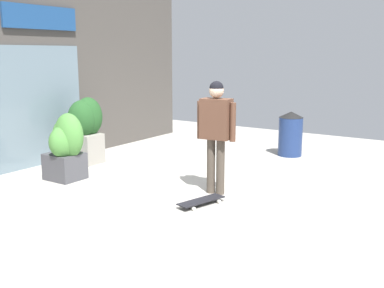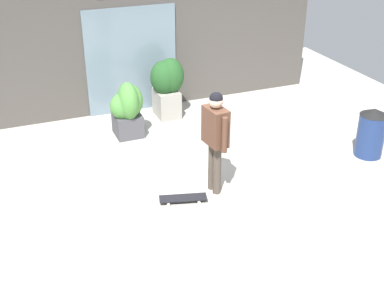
# 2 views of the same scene
# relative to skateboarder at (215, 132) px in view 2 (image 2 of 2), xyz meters

# --- Properties ---
(ground_plane) EXTENTS (12.00, 12.00, 0.00)m
(ground_plane) POSITION_rel_skateboarder_xyz_m (0.05, 0.52, -1.08)
(ground_plane) COLOR #B2ADA3
(building_facade) EXTENTS (8.08, 0.31, 3.54)m
(building_facade) POSITION_rel_skateboarder_xyz_m (0.04, 3.93, 0.67)
(building_facade) COLOR #4C4742
(building_facade) RESTS_ON ground_plane
(skateboarder) EXTENTS (0.31, 0.63, 1.74)m
(skateboarder) POSITION_rel_skateboarder_xyz_m (0.00, 0.00, 0.00)
(skateboarder) COLOR #4C4238
(skateboarder) RESTS_ON ground_plane
(skateboard) EXTENTS (0.79, 0.41, 0.08)m
(skateboard) POSITION_rel_skateboarder_xyz_m (-0.60, -0.12, -1.01)
(skateboard) COLOR black
(skateboard) RESTS_ON ground_plane
(planter_box_left) EXTENTS (0.73, 0.65, 1.30)m
(planter_box_left) POSITION_rel_skateboarder_xyz_m (0.31, 3.20, -0.32)
(planter_box_left) COLOR gray
(planter_box_left) RESTS_ON ground_plane
(planter_box_right) EXTENTS (0.67, 0.71, 1.16)m
(planter_box_right) POSITION_rel_skateboarder_xyz_m (-0.75, 2.51, -0.45)
(planter_box_right) COLOR #47474C
(planter_box_right) RESTS_ON ground_plane
(trash_bin) EXTENTS (0.51, 0.51, 0.94)m
(trash_bin) POSITION_rel_skateboarder_xyz_m (3.18, 0.05, -0.60)
(trash_bin) COLOR navy
(trash_bin) RESTS_ON ground_plane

